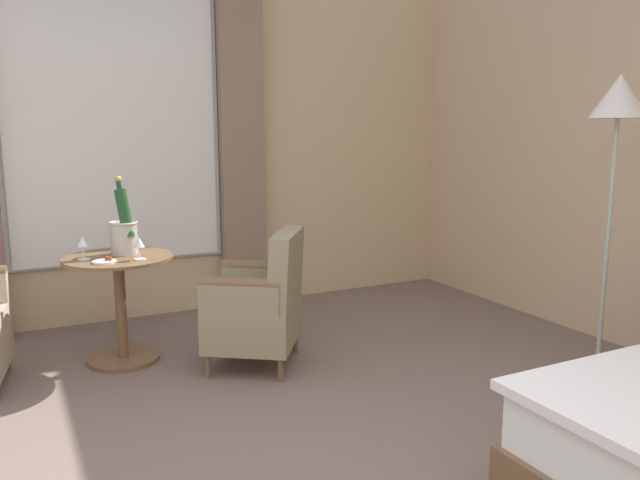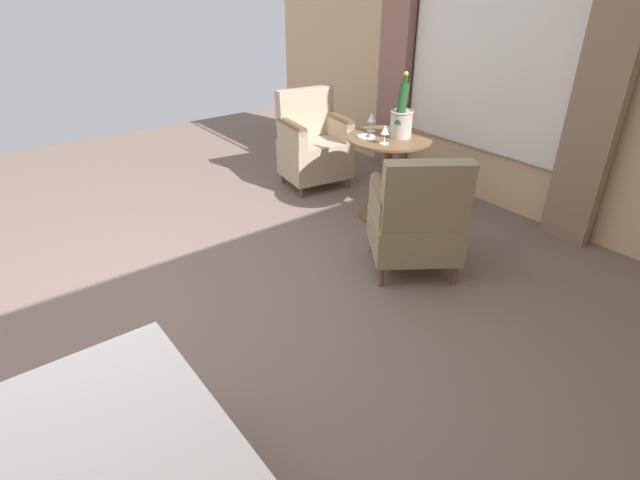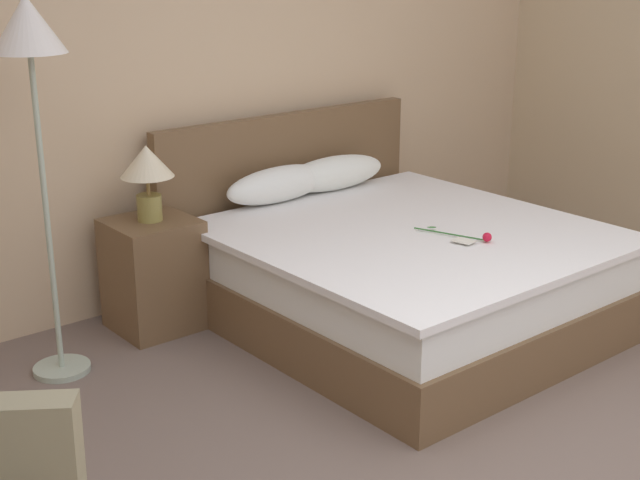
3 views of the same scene
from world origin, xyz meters
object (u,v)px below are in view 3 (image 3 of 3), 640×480
Objects in this scene: nightstand at (154,274)px; bedside_lamp at (147,168)px; floor_lamp_brass at (31,60)px; bed at (394,267)px.

bedside_lamp reaches higher than nightstand.
floor_lamp_brass is at bearing -163.99° from nightstand.
nightstand is (-1.10, 0.75, 0.00)m from bed.
nightstand is at bearing 0.00° from bedside_lamp.
bed is 2.20m from floor_lamp_brass.
bedside_lamp is 0.92m from floor_lamp_brass.
bedside_lamp is at bearing 180.00° from nightstand.
floor_lamp_brass reaches higher than nightstand.
bed is 1.33m from nightstand.
bedside_lamp is at bearing 16.01° from floor_lamp_brass.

